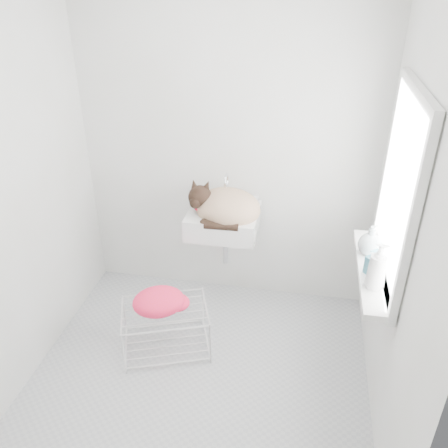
% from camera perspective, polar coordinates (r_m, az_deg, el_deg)
% --- Properties ---
extents(floor, '(2.20, 2.00, 0.02)m').
position_cam_1_polar(floor, '(3.29, -2.96, -17.71)').
color(floor, '#B3B5B7').
rests_on(floor, ground).
extents(back_wall, '(2.20, 0.02, 2.50)m').
position_cam_1_polar(back_wall, '(3.43, 0.40, 9.56)').
color(back_wall, white).
rests_on(back_wall, ground).
extents(right_wall, '(0.02, 2.00, 2.50)m').
position_cam_1_polar(right_wall, '(2.52, 21.41, -0.22)').
color(right_wall, white).
rests_on(right_wall, ground).
extents(left_wall, '(0.02, 2.00, 2.50)m').
position_cam_1_polar(left_wall, '(2.98, -24.72, 3.65)').
color(left_wall, white).
rests_on(left_wall, ground).
extents(window_glass, '(0.01, 0.80, 1.00)m').
position_cam_1_polar(window_glass, '(2.65, 20.87, 3.78)').
color(window_glass, white).
rests_on(window_glass, right_wall).
extents(window_frame, '(0.04, 0.90, 1.10)m').
position_cam_1_polar(window_frame, '(2.65, 20.55, 3.82)').
color(window_frame, white).
rests_on(window_frame, right_wall).
extents(windowsill, '(0.16, 0.88, 0.04)m').
position_cam_1_polar(windowsill, '(2.88, 17.60, -5.42)').
color(windowsill, white).
rests_on(windowsill, right_wall).
extents(sink, '(0.50, 0.44, 0.20)m').
position_cam_1_polar(sink, '(3.35, -0.08, 1.60)').
color(sink, white).
rests_on(sink, back_wall).
extents(faucet, '(0.18, 0.13, 0.18)m').
position_cam_1_polar(faucet, '(3.45, 0.48, 5.02)').
color(faucet, silver).
rests_on(faucet, sink).
extents(cat, '(0.55, 0.49, 0.31)m').
position_cam_1_polar(cat, '(3.31, 0.05, 2.07)').
color(cat, tan).
rests_on(cat, sink).
extents(wire_rack, '(0.68, 0.57, 0.34)m').
position_cam_1_polar(wire_rack, '(3.38, -7.11, -12.84)').
color(wire_rack, silver).
rests_on(wire_rack, floor).
extents(towel, '(0.43, 0.38, 0.15)m').
position_cam_1_polar(towel, '(3.23, -7.93, -9.98)').
color(towel, '#FD2A2C').
rests_on(towel, wire_rack).
extents(bottle_a, '(0.09, 0.09, 0.23)m').
position_cam_1_polar(bottle_a, '(2.71, 17.79, -7.34)').
color(bottle_a, white).
rests_on(bottle_a, windowsill).
extents(bottle_b, '(0.10, 0.10, 0.16)m').
position_cam_1_polar(bottle_b, '(2.82, 17.57, -5.81)').
color(bottle_b, teal).
rests_on(bottle_b, windowsill).
extents(bottle_c, '(0.20, 0.20, 0.19)m').
position_cam_1_polar(bottle_c, '(3.00, 17.22, -3.43)').
color(bottle_c, silver).
rests_on(bottle_c, windowsill).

